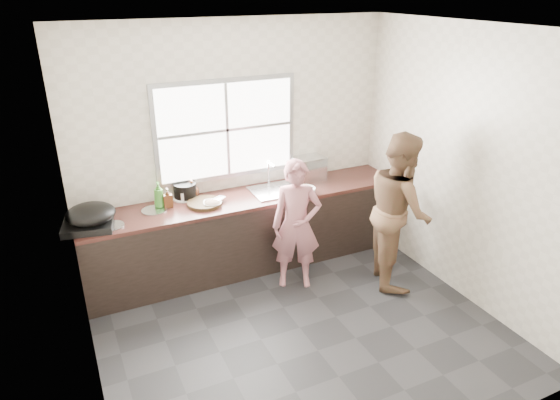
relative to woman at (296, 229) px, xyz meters
name	(u,v)px	position (x,y,z in m)	size (l,w,h in m)	color
floor	(300,328)	(-0.32, -0.71, -0.66)	(3.60, 3.20, 0.01)	#272729
ceiling	(305,28)	(-0.32, -0.71, 2.05)	(3.60, 3.20, 0.01)	silver
wall_back	(235,146)	(-0.32, 0.89, 0.69)	(3.60, 0.01, 2.70)	beige
wall_left	(74,241)	(-2.12, -0.71, 0.69)	(0.01, 3.20, 2.70)	silver
wall_right	(465,166)	(1.49, -0.71, 0.69)	(0.01, 3.20, 2.70)	beige
wall_front	(431,297)	(-0.32, -2.32, 0.69)	(3.60, 0.01, 2.70)	beige
cabinet	(248,233)	(-0.32, 0.58, -0.25)	(3.60, 0.62, 0.82)	black
countertop	(247,198)	(-0.32, 0.58, 0.18)	(3.60, 0.64, 0.04)	#391C17
sink	(276,191)	(0.03, 0.58, 0.21)	(0.55, 0.45, 0.02)	silver
faucet	(268,173)	(0.03, 0.78, 0.35)	(0.02, 0.02, 0.30)	silver
window_frame	(226,129)	(-0.42, 0.88, 0.89)	(1.60, 0.05, 1.10)	#9EA0A5
window_glazing	(227,130)	(-0.42, 0.85, 0.89)	(1.50, 0.01, 1.00)	white
woman	(296,229)	(0.00, 0.00, 0.00)	(0.48, 0.31, 1.31)	#AF6970
person_side	(399,209)	(1.02, -0.36, 0.17)	(0.81, 0.63, 1.66)	brown
cutting_board	(205,203)	(-0.80, 0.56, 0.22)	(0.37, 0.37, 0.04)	black
cleaver	(218,199)	(-0.66, 0.56, 0.25)	(0.18, 0.09, 0.01)	silver
bowl_mince	(212,204)	(-0.74, 0.50, 0.23)	(0.19, 0.19, 0.05)	silver
bowl_crabs	(305,191)	(0.30, 0.37, 0.23)	(0.18, 0.18, 0.06)	silver
bowl_held	(303,190)	(0.28, 0.41, 0.23)	(0.19, 0.19, 0.06)	white
black_pot	(185,191)	(-0.94, 0.81, 0.29)	(0.24, 0.24, 0.17)	black
plate_food	(184,198)	(-0.96, 0.81, 0.21)	(0.24, 0.24, 0.02)	white
bottle_green	(159,195)	(-1.24, 0.70, 0.34)	(0.11, 0.11, 0.28)	#367827
bottle_brown_tall	(168,198)	(-1.16, 0.68, 0.30)	(0.08, 0.09, 0.19)	#482712
bottle_brown_short	(192,189)	(-0.86, 0.81, 0.30)	(0.14, 0.14, 0.18)	#401F10
glass_jar	(183,197)	(-0.98, 0.74, 0.26)	(0.08, 0.08, 0.11)	silver
burner	(88,224)	(-1.97, 0.53, 0.24)	(0.45, 0.45, 0.07)	black
wok	(91,214)	(-1.93, 0.50, 0.35)	(0.46, 0.46, 0.17)	black
dish_rack	(309,168)	(0.54, 0.76, 0.34)	(0.37, 0.26, 0.27)	silver
pot_lid_left	(112,226)	(-1.76, 0.45, 0.21)	(0.24, 0.24, 0.01)	#A6A8AD
pot_lid_right	(154,210)	(-1.32, 0.63, 0.21)	(0.26, 0.26, 0.01)	silver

